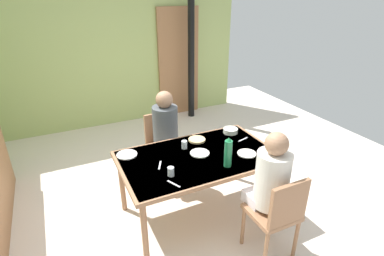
{
  "coord_description": "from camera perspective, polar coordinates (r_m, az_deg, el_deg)",
  "views": [
    {
      "loc": [
        -0.99,
        -2.56,
        2.27
      ],
      "look_at": [
        0.22,
        -0.03,
        0.98
      ],
      "focal_mm": 28.2,
      "sensor_mm": 36.0,
      "label": 1
    }
  ],
  "objects": [
    {
      "name": "ground_plane",
      "position": [
        3.56,
        -3.59,
        -14.9
      ],
      "size": [
        7.18,
        7.18,
        0.0
      ],
      "primitive_type": "plane",
      "color": "silver"
    },
    {
      "name": "wall_back",
      "position": [
        5.5,
        -15.27,
        13.34
      ],
      "size": [
        4.75,
        0.1,
        2.51
      ],
      "primitive_type": "cube",
      "color": "#A8BD6D",
      "rests_on": "ground_plane"
    },
    {
      "name": "door_wooden",
      "position": [
        5.83,
        -2.55,
        12.2
      ],
      "size": [
        0.8,
        0.05,
        2.0
      ],
      "primitive_type": "cube",
      "color": "#9D6B44",
      "rests_on": "ground_plane"
    },
    {
      "name": "stove_pipe_column",
      "position": [
        5.6,
        -0.16,
        14.36
      ],
      "size": [
        0.12,
        0.12,
        2.51
      ],
      "primitive_type": "cylinder",
      "color": "black",
      "rests_on": "ground_plane"
    },
    {
      "name": "dining_table",
      "position": [
        3.11,
        1.2,
        -6.28
      ],
      "size": [
        1.59,
        0.96,
        0.73
      ],
      "color": "#976848",
      "rests_on": "ground_plane"
    },
    {
      "name": "chair_near_diner",
      "position": [
        2.83,
        15.88,
        -15.19
      ],
      "size": [
        0.4,
        0.4,
        0.87
      ],
      "color": "#976848",
      "rests_on": "ground_plane"
    },
    {
      "name": "chair_far_diner",
      "position": [
        3.83,
        -5.57,
        -2.88
      ],
      "size": [
        0.4,
        0.4,
        0.87
      ],
      "rotation": [
        0.0,
        0.0,
        3.14
      ],
      "color": "#976848",
      "rests_on": "ground_plane"
    },
    {
      "name": "person_near_diner",
      "position": [
        2.74,
        14.72,
        -9.06
      ],
      "size": [
        0.3,
        0.37,
        0.77
      ],
      "color": "silver",
      "rests_on": "ground_plane"
    },
    {
      "name": "person_far_diner",
      "position": [
        3.59,
        -4.99,
        0.21
      ],
      "size": [
        0.3,
        0.37,
        0.77
      ],
      "rotation": [
        0.0,
        0.0,
        3.14
      ],
      "color": "#4F5856",
      "rests_on": "ground_plane"
    },
    {
      "name": "water_bottle_green_near",
      "position": [
        2.87,
        6.85,
        -4.66
      ],
      "size": [
        0.07,
        0.07,
        0.3
      ],
      "color": "#237B4B",
      "rests_on": "dining_table"
    },
    {
      "name": "serving_bowl_center",
      "position": [
        3.58,
        7.29,
        -0.5
      ],
      "size": [
        0.17,
        0.17,
        0.05
      ],
      "primitive_type": "cylinder",
      "color": "silver",
      "rests_on": "dining_table"
    },
    {
      "name": "dinner_plate_near_left",
      "position": [
        3.16,
        -12.21,
        -4.94
      ],
      "size": [
        0.21,
        0.21,
        0.01
      ],
      "primitive_type": "cylinder",
      "color": "white",
      "rests_on": "dining_table"
    },
    {
      "name": "dinner_plate_near_right",
      "position": [
        3.16,
        10.33,
        -4.77
      ],
      "size": [
        0.19,
        0.19,
        0.01
      ],
      "primitive_type": "cylinder",
      "color": "white",
      "rests_on": "dining_table"
    },
    {
      "name": "dinner_plate_far_center",
      "position": [
        3.12,
        1.48,
        -4.76
      ],
      "size": [
        0.2,
        0.2,
        0.01
      ],
      "primitive_type": "cylinder",
      "color": "white",
      "rests_on": "dining_table"
    },
    {
      "name": "drinking_glass_by_near_diner",
      "position": [
        2.76,
        -4.02,
        -8.22
      ],
      "size": [
        0.06,
        0.06,
        0.09
      ],
      "primitive_type": "cylinder",
      "color": "silver",
      "rests_on": "dining_table"
    },
    {
      "name": "drinking_glass_by_far_diner",
      "position": [
        3.2,
        -1.46,
        -3.16
      ],
      "size": [
        0.06,
        0.06,
        0.09
      ],
      "primitive_type": "cylinder",
      "color": "silver",
      "rests_on": "dining_table"
    },
    {
      "name": "bread_plate_sliced",
      "position": [
        3.38,
        0.93,
        -2.22
      ],
      "size": [
        0.19,
        0.19,
        0.02
      ],
      "primitive_type": "cylinder",
      "color": "#DBB77A",
      "rests_on": "dining_table"
    },
    {
      "name": "cutlery_knife_near",
      "position": [
        3.45,
        9.63,
        -2.14
      ],
      "size": [
        0.15,
        0.06,
        0.0
      ],
      "primitive_type": "cube",
      "rotation": [
        0.0,
        0.0,
        0.28
      ],
      "color": "silver",
      "rests_on": "dining_table"
    },
    {
      "name": "cutlery_fork_near",
      "position": [
        2.67,
        -3.47,
        -10.51
      ],
      "size": [
        0.08,
        0.14,
        0.0
      ],
      "primitive_type": "cube",
      "rotation": [
        0.0,
        0.0,
        1.99
      ],
      "color": "silver",
      "rests_on": "dining_table"
    },
    {
      "name": "cutlery_knife_far",
      "position": [
        3.18,
        14.07,
        -5.06
      ],
      "size": [
        0.13,
        0.09,
        0.0
      ],
      "primitive_type": "cube",
      "rotation": [
        0.0,
        0.0,
        2.57
      ],
      "color": "silver",
      "rests_on": "dining_table"
    },
    {
      "name": "cutlery_fork_far",
      "position": [
        2.94,
        -6.11,
        -7.01
      ],
      "size": [
        0.08,
        0.14,
        0.0
      ],
      "primitive_type": "cube",
      "rotation": [
        0.0,
        0.0,
        1.12
      ],
      "color": "silver",
      "rests_on": "dining_table"
    }
  ]
}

